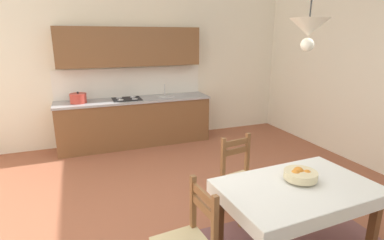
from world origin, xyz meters
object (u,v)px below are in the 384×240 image
Objects in this scene: dining_table at (297,199)px; fruit_bowl at (300,175)px; dining_chair_kitchen_side at (242,179)px; pendant_lamp at (309,28)px; kitchen_cabinetry at (134,101)px.

fruit_bowl is (0.07, 0.07, 0.19)m from dining_table.
fruit_bowl is at bearing 42.81° from dining_table.
dining_chair_kitchen_side reaches higher than dining_table.
dining_chair_kitchen_side is 1.81m from pendant_lamp.
pendant_lamp is at bearing -77.31° from kitchen_cabinetry.
fruit_bowl reaches higher than dining_table.
dining_chair_kitchen_side is 0.86m from fruit_bowl.
dining_chair_kitchen_side is at bearing -76.30° from kitchen_cabinetry.
dining_chair_kitchen_side reaches higher than fruit_bowl.
kitchen_cabinetry is 3.90m from pendant_lamp.
fruit_bowl is (0.84, -3.65, -0.04)m from kitchen_cabinetry.
pendant_lamp reaches higher than dining_chair_kitchen_side.
kitchen_cabinetry is at bearing 101.72° from dining_table.
pendant_lamp is at bearing -81.38° from dining_chair_kitchen_side.
kitchen_cabinetry is at bearing 103.03° from fruit_bowl.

